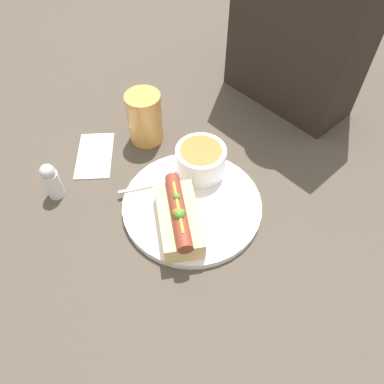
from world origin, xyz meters
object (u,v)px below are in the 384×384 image
Objects in this scene: hot_dog at (179,218)px; spoon at (178,180)px; drinking_glass at (145,118)px; soup_bowl at (201,160)px; seated_diner at (307,1)px; salt_shaker at (51,181)px.

hot_dog is 1.05× the size of spoon.
hot_dog is 1.39× the size of drinking_glass.
seated_diner is at bearing 97.82° from soup_bowl.
salt_shaker reaches higher than spoon.
hot_dog is 1.97× the size of salt_shaker.
hot_dog reaches higher than salt_shaker.
soup_bowl is 0.16m from drinking_glass.
hot_dog is 0.51m from seated_diner.
salt_shaker is at bearing -122.88° from soup_bowl.
drinking_glass is 0.40m from seated_diner.
seated_diner is (-0.05, 0.33, 0.19)m from soup_bowl.
hot_dog is 0.26m from drinking_glass.
salt_shaker is (-0.15, -0.19, 0.02)m from spoon.
soup_bowl is at bearing 57.12° from salt_shaker.
salt_shaker is at bearing -88.60° from drinking_glass.
seated_diner is at bearing 32.58° from spoon.
soup_bowl is 0.19× the size of seated_diner.
soup_bowl is 1.22× the size of salt_shaker.
hot_dog is 0.11m from spoon.
salt_shaker is at bearing -100.96° from seated_diner.
salt_shaker is (-0.16, -0.24, -0.01)m from soup_bowl.
salt_shaker reaches higher than soup_bowl.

